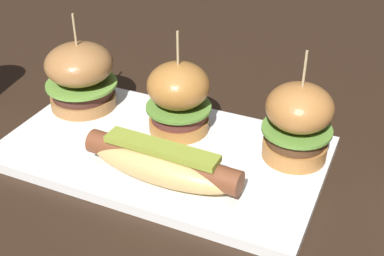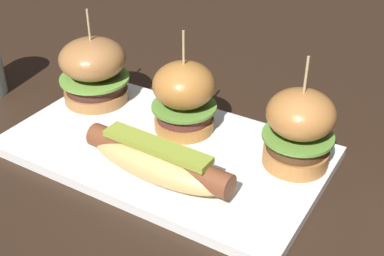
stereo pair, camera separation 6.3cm
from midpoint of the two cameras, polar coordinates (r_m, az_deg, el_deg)
The scene contains 6 objects.
ground_plane at distance 0.68m, azimuth -0.34°, elevation -2.99°, with size 3.00×3.00×0.00m, color black.
platter_main at distance 0.67m, azimuth -0.34°, elevation -2.51°, with size 0.41×0.24×0.01m, color white.
hot_dog at distance 0.60m, azimuth -0.92°, elevation -3.80°, with size 0.20×0.06×0.05m.
slider_left at distance 0.76m, azimuth -8.61°, elevation 6.38°, with size 0.10×0.10×0.14m.
slider_center at distance 0.68m, azimuth 1.64°, elevation 3.49°, with size 0.09×0.09×0.14m.
slider_right at distance 0.63m, azimuth 14.71°, elevation -0.15°, with size 0.09×0.09×0.14m.
Camera 2 is at (0.31, -0.46, 0.39)m, focal length 47.72 mm.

